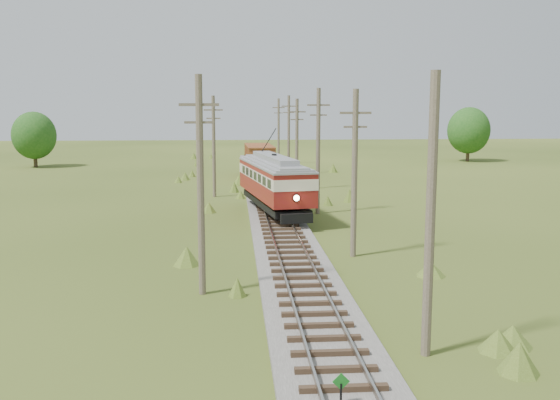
{
  "coord_description": "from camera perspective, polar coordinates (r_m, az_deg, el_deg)",
  "views": [
    {
      "loc": [
        -2.86,
        -13.24,
        7.76
      ],
      "look_at": [
        0.0,
        24.84,
        1.97
      ],
      "focal_mm": 40.0,
      "sensor_mm": 36.0,
      "label": 1
    }
  ],
  "objects": [
    {
      "name": "tree_mid_b",
      "position": [
        91.42,
        16.87,
        6.11
      ],
      "size": [
        5.88,
        5.88,
        7.57
      ],
      "color": "#38281C",
      "rests_on": "ground"
    },
    {
      "name": "gondola",
      "position": [
        68.81,
        -1.9,
        3.93
      ],
      "size": [
        3.14,
        8.85,
        2.91
      ],
      "rotation": [
        0.0,
        0.0,
        0.03
      ],
      "color": "black",
      "rests_on": "ground"
    },
    {
      "name": "utility_pole_r_2",
      "position": [
        32.02,
        6.83,
        2.58
      ],
      "size": [
        1.6,
        0.3,
        8.6
      ],
      "color": "brown",
      "rests_on": "ground"
    },
    {
      "name": "streetcar",
      "position": [
        43.92,
        -0.53,
        1.92
      ],
      "size": [
        4.77,
        12.53,
        5.66
      ],
      "rotation": [
        0.0,
        0.0,
        0.16
      ],
      "color": "black",
      "rests_on": "ground"
    },
    {
      "name": "railbed_main",
      "position": [
        47.93,
        -0.82,
        -0.46
      ],
      "size": [
        3.6,
        96.0,
        0.57
      ],
      "color": "#605B54",
      "rests_on": "ground"
    },
    {
      "name": "gravel_pile",
      "position": [
        63.5,
        1.35,
        2.14
      ],
      "size": [
        3.46,
        3.67,
        1.26
      ],
      "color": "gray",
      "rests_on": "ground"
    },
    {
      "name": "utility_pole_r_6",
      "position": [
        83.53,
        -0.13,
        6.37
      ],
      "size": [
        1.6,
        0.3,
        8.7
      ],
      "color": "brown",
      "rests_on": "ground"
    },
    {
      "name": "utility_pole_r_5",
      "position": [
        70.59,
        0.8,
        6.04
      ],
      "size": [
        1.6,
        0.3,
        8.9
      ],
      "color": "brown",
      "rests_on": "ground"
    },
    {
      "name": "utility_pole_r_4",
      "position": [
        57.64,
        1.55,
        5.2
      ],
      "size": [
        1.6,
        0.3,
        8.4
      ],
      "color": "brown",
      "rests_on": "ground"
    },
    {
      "name": "utility_pole_r_1",
      "position": [
        19.48,
        13.59,
        -1.56
      ],
      "size": [
        0.3,
        0.3,
        8.8
      ],
      "color": "brown",
      "rests_on": "ground"
    },
    {
      "name": "utility_pole_l_b",
      "position": [
        53.37,
        -6.07,
        4.99
      ],
      "size": [
        1.6,
        0.3,
        8.6
      ],
      "color": "brown",
      "rests_on": "ground"
    },
    {
      "name": "utility_pole_l_a",
      "position": [
        25.47,
        -7.28,
        1.49
      ],
      "size": [
        1.6,
        0.3,
        9.0
      ],
      "color": "brown",
      "rests_on": "ground"
    },
    {
      "name": "tree_mid_a",
      "position": [
        85.13,
        -21.57,
        5.51
      ],
      "size": [
        5.46,
        5.46,
        7.03
      ],
      "color": "#38281C",
      "rests_on": "ground"
    },
    {
      "name": "utility_pole_r_3",
      "position": [
        44.77,
        3.51,
        4.59
      ],
      "size": [
        1.6,
        0.3,
        9.0
      ],
      "color": "brown",
      "rests_on": "ground"
    },
    {
      "name": "switch_marker",
      "position": [
        16.59,
        5.59,
        -16.87
      ],
      "size": [
        0.45,
        0.06,
        1.08
      ],
      "color": "black",
      "rests_on": "ground"
    }
  ]
}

